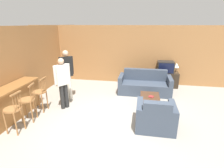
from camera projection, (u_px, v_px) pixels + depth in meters
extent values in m
plane|color=gray|center=(111.00, 123.00, 4.96)|extent=(24.00, 24.00, 0.00)
cube|color=#9E6B3D|center=(126.00, 55.00, 8.01)|extent=(9.40, 0.08, 2.60)
cube|color=#9E6B3D|center=(30.00, 63.00, 6.34)|extent=(0.08, 8.74, 2.60)
cube|color=brown|center=(10.00, 105.00, 5.02)|extent=(0.47, 2.20, 0.91)
cube|color=brown|center=(7.00, 89.00, 4.87)|extent=(0.55, 2.26, 0.05)
cylinder|color=#996638|center=(12.00, 109.00, 4.34)|extent=(0.43, 0.43, 0.04)
cylinder|color=#996638|center=(14.00, 117.00, 4.62)|extent=(0.04, 0.04, 0.63)
cylinder|color=#996638|center=(6.00, 123.00, 4.35)|extent=(0.04, 0.04, 0.63)
cylinder|color=#996638|center=(24.00, 119.00, 4.56)|extent=(0.04, 0.04, 0.63)
cylinder|color=#996638|center=(16.00, 125.00, 4.29)|extent=(0.04, 0.04, 0.63)
cylinder|color=#996638|center=(21.00, 100.00, 4.35)|extent=(0.02, 0.02, 0.39)
cylinder|color=#996638|center=(18.00, 101.00, 4.28)|extent=(0.02, 0.02, 0.39)
cylinder|color=#996638|center=(16.00, 103.00, 4.20)|extent=(0.02, 0.02, 0.39)
cylinder|color=#996638|center=(13.00, 104.00, 4.12)|extent=(0.02, 0.02, 0.39)
cube|color=#996638|center=(15.00, 94.00, 4.17)|extent=(0.05, 0.36, 0.04)
cylinder|color=#996638|center=(27.00, 100.00, 4.88)|extent=(0.49, 0.49, 0.04)
cylinder|color=#996638|center=(26.00, 108.00, 5.13)|extent=(0.04, 0.04, 0.63)
cylinder|color=#996638|center=(21.00, 113.00, 4.85)|extent=(0.04, 0.04, 0.63)
cylinder|color=#996638|center=(36.00, 108.00, 5.13)|extent=(0.04, 0.04, 0.63)
cylinder|color=#996638|center=(32.00, 113.00, 4.85)|extent=(0.04, 0.04, 0.63)
cylinder|color=#996638|center=(34.00, 91.00, 4.93)|extent=(0.02, 0.02, 0.39)
cylinder|color=#996638|center=(33.00, 92.00, 4.85)|extent=(0.02, 0.02, 0.39)
cylinder|color=#996638|center=(32.00, 93.00, 4.77)|extent=(0.02, 0.02, 0.39)
cylinder|color=#996638|center=(30.00, 94.00, 4.69)|extent=(0.02, 0.02, 0.39)
cube|color=#996638|center=(31.00, 85.00, 4.74)|extent=(0.10, 0.36, 0.04)
cylinder|color=#996638|center=(39.00, 92.00, 5.44)|extent=(0.43, 0.43, 0.04)
cylinder|color=#996638|center=(39.00, 99.00, 5.71)|extent=(0.04, 0.04, 0.63)
cylinder|color=#996638|center=(34.00, 103.00, 5.44)|extent=(0.04, 0.04, 0.63)
cylinder|color=#996638|center=(47.00, 100.00, 5.67)|extent=(0.04, 0.04, 0.63)
cylinder|color=#996638|center=(42.00, 104.00, 5.39)|extent=(0.04, 0.04, 0.63)
cylinder|color=#996638|center=(46.00, 84.00, 5.46)|extent=(0.02, 0.02, 0.39)
cylinder|color=#996638|center=(44.00, 85.00, 5.39)|extent=(0.02, 0.02, 0.39)
cylinder|color=#996638|center=(43.00, 86.00, 5.31)|extent=(0.02, 0.02, 0.39)
cylinder|color=#996638|center=(41.00, 87.00, 5.23)|extent=(0.02, 0.02, 0.39)
cube|color=#996638|center=(43.00, 79.00, 5.27)|extent=(0.04, 0.36, 0.04)
cube|color=#384251|center=(144.00, 88.00, 6.99)|extent=(1.73, 0.92, 0.46)
cube|color=#384251|center=(145.00, 74.00, 7.16)|extent=(1.73, 0.22, 0.46)
cube|color=#384251|center=(121.00, 83.00, 7.10)|extent=(0.16, 0.92, 0.71)
cube|color=#384251|center=(169.00, 86.00, 6.79)|extent=(0.16, 0.92, 0.71)
cube|color=#384251|center=(155.00, 120.00, 4.66)|extent=(0.68, 0.87, 0.46)
cube|color=#384251|center=(157.00, 111.00, 4.21)|extent=(0.68, 0.22, 0.43)
cube|color=#384251|center=(172.00, 117.00, 4.55)|extent=(0.16, 0.87, 0.69)
cube|color=#384251|center=(139.00, 115.00, 4.69)|extent=(0.16, 0.87, 0.69)
cube|color=#472D1E|center=(150.00, 97.00, 5.66)|extent=(0.62, 0.98, 0.04)
cube|color=#472D1E|center=(141.00, 109.00, 5.35)|extent=(0.06, 0.06, 0.38)
cube|color=#472D1E|center=(159.00, 110.00, 5.27)|extent=(0.06, 0.06, 0.38)
cube|color=#472D1E|center=(141.00, 97.00, 6.19)|extent=(0.06, 0.06, 0.38)
cube|color=#472D1E|center=(157.00, 98.00, 6.10)|extent=(0.06, 0.06, 0.38)
cube|color=#2D2319|center=(164.00, 79.00, 7.73)|extent=(1.15, 0.52, 0.64)
cube|color=black|center=(166.00, 67.00, 7.54)|extent=(0.68, 0.49, 0.49)
cube|color=black|center=(166.00, 68.00, 7.31)|extent=(0.61, 0.01, 0.42)
cube|color=maroon|center=(151.00, 97.00, 5.64)|extent=(0.19, 0.19, 0.03)
cylinder|color=brown|center=(176.00, 73.00, 7.55)|extent=(0.16, 0.16, 0.02)
cylinder|color=brown|center=(176.00, 70.00, 7.51)|extent=(0.03, 0.03, 0.21)
cone|color=silver|center=(177.00, 65.00, 7.44)|extent=(0.23, 0.23, 0.20)
cylinder|color=silver|center=(67.00, 88.00, 6.31)|extent=(0.12, 0.12, 0.88)
cylinder|color=silver|center=(70.00, 88.00, 6.39)|extent=(0.12, 0.12, 0.88)
cube|color=black|center=(66.00, 67.00, 6.09)|extent=(0.38, 0.40, 0.70)
cylinder|color=black|center=(60.00, 67.00, 5.96)|extent=(0.08, 0.08, 0.64)
cylinder|color=black|center=(72.00, 65.00, 6.21)|extent=(0.08, 0.08, 0.64)
sphere|color=tan|center=(65.00, 53.00, 5.94)|extent=(0.20, 0.20, 0.20)
cylinder|color=black|center=(66.00, 96.00, 5.76)|extent=(0.13, 0.13, 0.82)
cylinder|color=black|center=(62.00, 97.00, 5.66)|extent=(0.13, 0.13, 0.82)
cube|color=beige|center=(62.00, 75.00, 5.47)|extent=(0.39, 0.45, 0.65)
cylinder|color=beige|center=(69.00, 73.00, 5.62)|extent=(0.09, 0.09, 0.59)
cylinder|color=beige|center=(55.00, 76.00, 5.31)|extent=(0.09, 0.09, 0.59)
sphere|color=tan|center=(61.00, 61.00, 5.33)|extent=(0.19, 0.19, 0.19)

